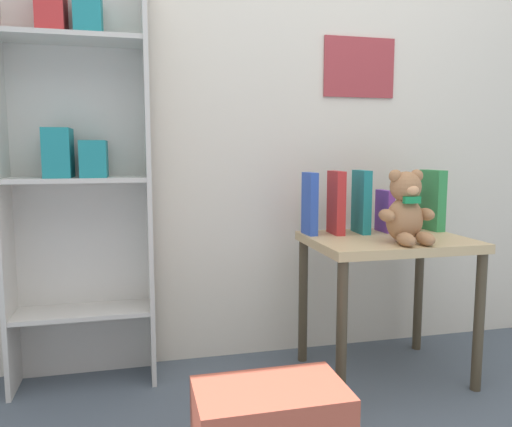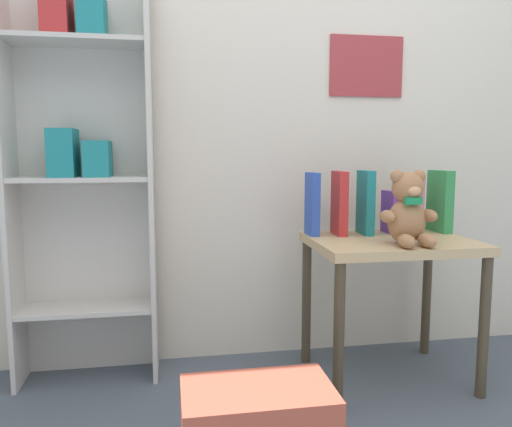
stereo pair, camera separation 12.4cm
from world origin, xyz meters
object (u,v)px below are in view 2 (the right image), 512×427
at_px(display_table, 390,260).
at_px(teddy_bear, 408,211).
at_px(book_standing_blue, 312,204).
at_px(book_standing_pink, 414,204).
at_px(book_standing_red, 339,203).
at_px(book_standing_purple, 390,212).
at_px(book_standing_green, 440,201).
at_px(bookshelf_side, 82,157).
at_px(book_standing_teal, 365,202).

xyz_separation_m(display_table, teddy_bear, (0.01, -0.12, 0.22)).
distance_m(book_standing_blue, book_standing_pink, 0.46).
bearing_deg(book_standing_red, book_standing_purple, 3.42).
bearing_deg(book_standing_purple, book_standing_blue, 177.69).
bearing_deg(book_standing_green, teddy_bear, -139.19).
distance_m(bookshelf_side, display_table, 1.31).
bearing_deg(book_standing_purple, book_standing_teal, -178.28).
distance_m(book_standing_teal, book_standing_pink, 0.23).
bearing_deg(teddy_bear, book_standing_blue, 138.08).
bearing_deg(book_standing_green, book_standing_pink, 174.45).
relative_size(book_standing_blue, book_standing_teal, 0.97).
bearing_deg(book_standing_red, teddy_bear, -52.46).
height_order(bookshelf_side, book_standing_red, bookshelf_side).
xyz_separation_m(book_standing_teal, book_standing_pink, (0.23, 0.01, -0.01)).
relative_size(book_standing_red, book_standing_teal, 0.99).
bearing_deg(book_standing_green, display_table, -156.58).
height_order(book_standing_teal, book_standing_pink, book_standing_teal).
bearing_deg(book_standing_pink, book_standing_red, -176.41).
height_order(display_table, book_standing_pink, book_standing_pink).
relative_size(display_table, book_standing_purple, 3.49).
height_order(book_standing_blue, book_standing_red, book_standing_red).
xyz_separation_m(book_standing_red, book_standing_green, (0.46, 0.00, 0.00)).
bearing_deg(display_table, book_standing_green, 25.45).
bearing_deg(book_standing_pink, book_standing_blue, -178.02).
xyz_separation_m(book_standing_blue, book_standing_pink, (0.46, 0.00, -0.01)).
bearing_deg(bookshelf_side, book_standing_red, -6.42).
bearing_deg(book_standing_blue, book_standing_red, -6.86).
xyz_separation_m(display_table, book_standing_blue, (-0.29, 0.14, 0.22)).
bearing_deg(book_standing_red, bookshelf_side, 175.90).
xyz_separation_m(book_standing_purple, book_standing_pink, (0.11, 0.01, 0.03)).
bearing_deg(book_standing_teal, teddy_bear, -72.79).
bearing_deg(book_standing_blue, display_table, -28.61).
relative_size(bookshelf_side, display_table, 2.61).
bearing_deg(book_standing_green, book_standing_purple, 177.59).
bearing_deg(book_standing_teal, book_standing_purple, 5.86).
bearing_deg(book_standing_teal, book_standing_pink, 5.65).
bearing_deg(teddy_bear, book_standing_red, 125.23).
distance_m(book_standing_teal, book_standing_green, 0.34).
bearing_deg(book_standing_purple, teddy_bear, -102.15).
relative_size(display_table, book_standing_red, 2.37).
bearing_deg(book_standing_blue, bookshelf_side, 171.30).
relative_size(bookshelf_side, teddy_bear, 5.89).
bearing_deg(bookshelf_side, book_standing_green, -4.36).
distance_m(book_standing_red, book_standing_pink, 0.34).
bearing_deg(book_standing_purple, book_standing_red, 179.66).
distance_m(bookshelf_side, book_standing_purple, 1.30).
height_order(book_standing_purple, book_standing_green, book_standing_green).
height_order(bookshelf_side, book_standing_green, bookshelf_side).
bearing_deg(book_standing_purple, book_standing_pink, 1.30).
xyz_separation_m(teddy_bear, book_standing_red, (-0.18, 0.25, 0.01)).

